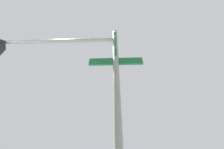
# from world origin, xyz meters

# --- Properties ---
(traffic_signal_near) EXTENTS (1.80, 3.41, 5.35)m
(traffic_signal_near) POSITION_xyz_m (-6.23, -6.08, 3.81)
(traffic_signal_near) COLOR slate
(traffic_signal_near) RESTS_ON ground_plane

